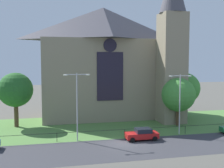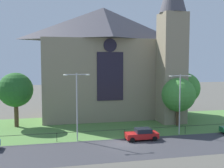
% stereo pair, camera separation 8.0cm
% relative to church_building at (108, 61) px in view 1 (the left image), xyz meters
% --- Properties ---
extents(ground, '(160.00, 160.00, 0.00)m').
position_rel_church_building_xyz_m(ground, '(-1.60, -7.15, -10.27)').
color(ground, '#56544C').
extents(road_asphalt, '(120.00, 8.00, 0.01)m').
position_rel_church_building_xyz_m(road_asphalt, '(-1.60, -19.15, -10.27)').
color(road_asphalt, '#38383D').
rests_on(road_asphalt, ground).
extents(grass_verge, '(120.00, 20.00, 0.01)m').
position_rel_church_building_xyz_m(grass_verge, '(-1.60, -9.15, -10.27)').
color(grass_verge, '#517F3D').
rests_on(grass_verge, ground).
extents(church_building, '(23.20, 16.20, 26.00)m').
position_rel_church_building_xyz_m(church_building, '(0.00, 0.00, 0.00)').
color(church_building, gray).
rests_on(church_building, ground).
extents(iron_railing, '(35.47, 0.07, 1.13)m').
position_rel_church_building_xyz_m(iron_railing, '(-0.77, -14.65, -9.29)').
color(iron_railing, black).
rests_on(iron_railing, ground).
extents(tree_right_far, '(5.66, 5.66, 8.09)m').
position_rel_church_building_xyz_m(tree_right_far, '(13.62, -3.54, -5.02)').
color(tree_right_far, brown).
rests_on(tree_right_far, ground).
extents(tree_right_near, '(5.35, 5.35, 7.60)m').
position_rel_church_building_xyz_m(tree_right_near, '(9.32, -9.81, -5.38)').
color(tree_right_near, '#4C3823').
rests_on(tree_right_near, ground).
extents(tree_left_far, '(5.31, 5.31, 8.45)m').
position_rel_church_building_xyz_m(tree_left_far, '(-15.66, -5.21, -4.52)').
color(tree_left_far, '#4C3823').
rests_on(tree_left_far, ground).
extents(streetlamp_near, '(3.37, 0.26, 8.70)m').
position_rel_church_building_xyz_m(streetlamp_near, '(-7.05, -14.75, -4.78)').
color(streetlamp_near, '#B2B2B7').
rests_on(streetlamp_near, ground).
extents(streetlamp_far, '(3.37, 0.26, 8.38)m').
position_rel_church_building_xyz_m(streetlamp_far, '(7.11, -14.75, -4.95)').
color(streetlamp_far, '#B2B2B7').
rests_on(streetlamp_far, ground).
extents(parked_car_red, '(4.23, 2.08, 1.51)m').
position_rel_church_building_xyz_m(parked_car_red, '(1.17, -16.17, -9.53)').
color(parked_car_red, '#B21919').
rests_on(parked_car_red, ground).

